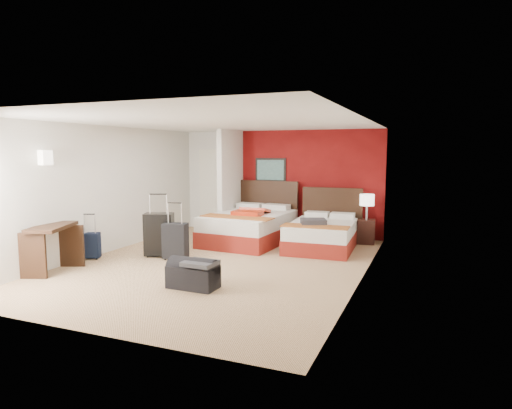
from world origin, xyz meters
The scene contains 17 objects.
ground centered at (0.00, 0.00, 0.00)m, with size 6.50×6.50×0.00m, color tan.
room_walls centered at (-1.40, 1.42, 1.26)m, with size 5.02×6.52×2.50m.
red_accent_panel centered at (0.75, 3.23, 1.25)m, with size 3.50×0.04×2.50m, color maroon.
partition_wall centered at (-1.00, 2.61, 1.25)m, with size 0.12×1.20×2.50m, color silver.
entry_door centered at (-1.75, 3.20, 1.02)m, with size 0.82×0.06×2.05m, color silver.
bed_left centered at (-0.24, 1.92, 0.32)m, with size 1.51×2.16×0.65m, color silver.
bed_right centered at (1.40, 1.89, 0.27)m, with size 1.28×1.82×0.55m, color white.
red_suitcase_open centered at (-0.14, 1.82, 0.70)m, with size 0.61×0.84×0.10m, color red.
jacket_bundle centered at (1.30, 1.59, 0.61)m, with size 0.49×0.39×0.12m, color #3A3A3F.
nightstand centered at (2.17, 2.80, 0.26)m, with size 0.37×0.37×0.52m, color black.
table_lamp centered at (2.17, 2.80, 0.80)m, with size 0.31×0.31×0.56m, color white.
suitcase_black centered at (-1.34, 0.11, 0.40)m, with size 0.53×0.33×0.80m, color black.
suitcase_charcoal centered at (-0.91, 0.01, 0.32)m, with size 0.44×0.27×0.65m, color black.
suitcase_navy centered at (-2.40, -0.56, 0.23)m, with size 0.33×0.20×0.46m, color black.
duffel_bag centered at (0.27, -1.38, 0.18)m, with size 0.73×0.39×0.37m, color black.
jacket_draped centered at (0.42, -1.43, 0.40)m, with size 0.46×0.39×0.06m, color #37383C.
desk centered at (-2.31, -1.51, 0.40)m, with size 0.48×0.95×0.79m, color black.
Camera 1 is at (3.49, -6.89, 2.00)m, focal length 30.97 mm.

